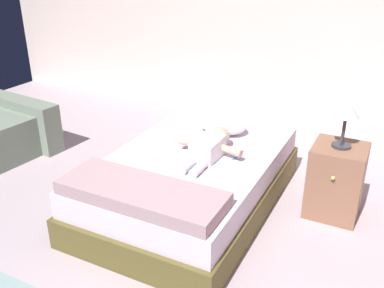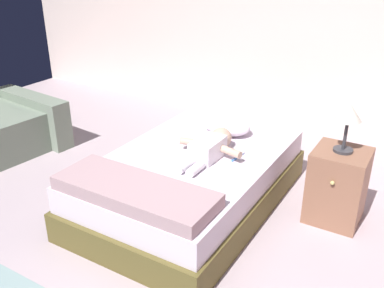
{
  "view_description": "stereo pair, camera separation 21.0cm",
  "coord_description": "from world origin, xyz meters",
  "px_view_note": "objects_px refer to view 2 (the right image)",
  "views": [
    {
      "loc": [
        1.13,
        -1.69,
        1.84
      ],
      "look_at": [
        -0.19,
        0.92,
        0.52
      ],
      "focal_mm": 39.85,
      "sensor_mm": 36.0,
      "label": 1
    },
    {
      "loc": [
        1.31,
        -1.59,
        1.84
      ],
      "look_at": [
        -0.19,
        0.92,
        0.52
      ],
      "focal_mm": 39.85,
      "sensor_mm": 36.0,
      "label": 2
    }
  ],
  "objects_px": {
    "nightstand": "(337,186)",
    "lamp": "(349,116)",
    "pillow": "(227,125)",
    "baby": "(210,147)",
    "toothbrush": "(238,156)",
    "bed": "(192,180)"
  },
  "relations": [
    {
      "from": "bed",
      "to": "baby",
      "type": "height_order",
      "value": "baby"
    },
    {
      "from": "toothbrush",
      "to": "nightstand",
      "type": "bearing_deg",
      "value": 16.69
    },
    {
      "from": "baby",
      "to": "toothbrush",
      "type": "relative_size",
      "value": 3.75
    },
    {
      "from": "pillow",
      "to": "nightstand",
      "type": "relative_size",
      "value": 0.75
    },
    {
      "from": "nightstand",
      "to": "lamp",
      "type": "height_order",
      "value": "lamp"
    },
    {
      "from": "bed",
      "to": "pillow",
      "type": "xyz_separation_m",
      "value": [
        0.02,
        0.53,
        0.29
      ]
    },
    {
      "from": "toothbrush",
      "to": "lamp",
      "type": "bearing_deg",
      "value": 16.69
    },
    {
      "from": "pillow",
      "to": "baby",
      "type": "xyz_separation_m",
      "value": [
        0.09,
        -0.45,
        -0.0
      ]
    },
    {
      "from": "nightstand",
      "to": "lamp",
      "type": "relative_size",
      "value": 1.56
    },
    {
      "from": "pillow",
      "to": "toothbrush",
      "type": "xyz_separation_m",
      "value": [
        0.29,
        -0.37,
        -0.07
      ]
    },
    {
      "from": "bed",
      "to": "pillow",
      "type": "relative_size",
      "value": 4.54
    },
    {
      "from": "baby",
      "to": "toothbrush",
      "type": "distance_m",
      "value": 0.22
    },
    {
      "from": "toothbrush",
      "to": "bed",
      "type": "bearing_deg",
      "value": -153.26
    },
    {
      "from": "bed",
      "to": "lamp",
      "type": "height_order",
      "value": "lamp"
    },
    {
      "from": "pillow",
      "to": "lamp",
      "type": "xyz_separation_m",
      "value": [
        0.99,
        -0.16,
        0.33
      ]
    },
    {
      "from": "nightstand",
      "to": "toothbrush",
      "type": "bearing_deg",
      "value": -163.31
    },
    {
      "from": "baby",
      "to": "nightstand",
      "type": "height_order",
      "value": "baby"
    },
    {
      "from": "lamp",
      "to": "toothbrush",
      "type": "bearing_deg",
      "value": -163.31
    },
    {
      "from": "pillow",
      "to": "lamp",
      "type": "relative_size",
      "value": 1.17
    },
    {
      "from": "nightstand",
      "to": "pillow",
      "type": "bearing_deg",
      "value": 170.83
    },
    {
      "from": "pillow",
      "to": "nightstand",
      "type": "xyz_separation_m",
      "value": [
        0.99,
        -0.16,
        -0.21
      ]
    },
    {
      "from": "bed",
      "to": "baby",
      "type": "bearing_deg",
      "value": 32.84
    }
  ]
}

